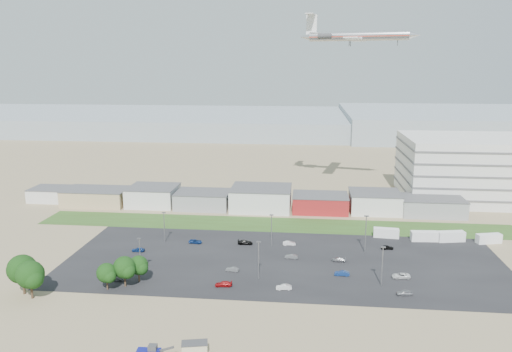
# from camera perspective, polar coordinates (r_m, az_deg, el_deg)

# --- Properties ---
(ground) EXTENTS (700.00, 700.00, 0.00)m
(ground) POSITION_cam_1_polar(r_m,az_deg,el_deg) (121.53, 0.22, -13.10)
(ground) COLOR #887656
(ground) RESTS_ON ground
(parking_lot) EXTENTS (120.00, 50.00, 0.01)m
(parking_lot) POSITION_cam_1_polar(r_m,az_deg,el_deg) (139.47, 3.14, -9.65)
(parking_lot) COLOR black
(parking_lot) RESTS_ON ground
(grass_strip) EXTENTS (160.00, 16.00, 0.02)m
(grass_strip) POSITION_cam_1_polar(r_m,az_deg,el_deg) (169.78, 2.00, -5.56)
(grass_strip) COLOR #2F491B
(grass_strip) RESTS_ON ground
(hills_backdrop) EXTENTS (700.00, 200.00, 9.00)m
(hills_backdrop) POSITION_cam_1_polar(r_m,az_deg,el_deg) (427.82, 9.91, 5.78)
(hills_backdrop) COLOR gray
(hills_backdrop) RESTS_ON ground
(building_row) EXTENTS (170.00, 20.00, 8.00)m
(building_row) POSITION_cam_1_polar(r_m,az_deg,el_deg) (188.61, -2.74, -2.47)
(building_row) COLOR silver
(building_row) RESTS_ON ground
(parking_garage) EXTENTS (80.00, 40.00, 25.00)m
(parking_garage) POSITION_cam_1_polar(r_m,az_deg,el_deg) (222.48, 26.69, 0.75)
(parking_garage) COLOR silver
(parking_garage) RESTS_ON ground
(portable_shed) EXTENTS (5.26, 3.46, 2.44)m
(portable_shed) POSITION_cam_1_polar(r_m,az_deg,el_deg) (98.37, -7.02, -18.99)
(portable_shed) COLOR #C4BC94
(portable_shed) RESTS_ON ground
(telehandler) EXTENTS (7.01, 2.59, 2.88)m
(telehandler) POSITION_cam_1_polar(r_m,az_deg,el_deg) (98.27, -12.16, -19.08)
(telehandler) COLOR navy
(telehandler) RESTS_ON ground
(box_trailer_a) EXTENTS (7.94, 3.16, 2.90)m
(box_trailer_a) POSITION_cam_1_polar(r_m,az_deg,el_deg) (162.17, 14.65, -6.30)
(box_trailer_a) COLOR silver
(box_trailer_a) RESTS_ON ground
(box_trailer_b) EXTENTS (8.15, 3.04, 3.00)m
(box_trailer_b) POSITION_cam_1_polar(r_m,az_deg,el_deg) (162.29, 18.67, -6.53)
(box_trailer_b) COLOR silver
(box_trailer_b) RESTS_ON ground
(box_trailer_c) EXTENTS (8.62, 4.16, 3.10)m
(box_trailer_c) POSITION_cam_1_polar(r_m,az_deg,el_deg) (164.71, 21.38, -6.44)
(box_trailer_c) COLOR silver
(box_trailer_c) RESTS_ON ground
(box_trailer_d) EXTENTS (7.88, 4.17, 2.83)m
(box_trailer_d) POSITION_cam_1_polar(r_m,az_deg,el_deg) (167.63, 25.06, -6.49)
(box_trailer_d) COLOR silver
(box_trailer_d) RESTS_ON ground
(tree_far_left) EXTENTS (7.25, 7.25, 10.88)m
(tree_far_left) POSITION_cam_1_polar(r_m,az_deg,el_deg) (130.32, -25.15, -9.92)
(tree_far_left) COLOR black
(tree_far_left) RESTS_ON ground
(tree_left) EXTENTS (6.83, 6.83, 10.25)m
(tree_left) POSITION_cam_1_polar(r_m,az_deg,el_deg) (127.35, -24.39, -10.52)
(tree_left) COLOR black
(tree_left) RESTS_ON ground
(tree_mid) EXTENTS (5.03, 5.03, 7.55)m
(tree_mid) POSITION_cam_1_polar(r_m,az_deg,el_deg) (126.20, -16.71, -10.78)
(tree_mid) COLOR black
(tree_mid) RESTS_ON ground
(tree_right) EXTENTS (5.77, 5.77, 8.66)m
(tree_right) POSITION_cam_1_polar(r_m,az_deg,el_deg) (126.57, -14.81, -10.32)
(tree_right) COLOR black
(tree_right) RESTS_ON ground
(tree_near) EXTENTS (5.10, 5.10, 7.65)m
(tree_near) POSITION_cam_1_polar(r_m,az_deg,el_deg) (128.58, -13.28, -10.11)
(tree_near) COLOR black
(tree_near) RESTS_ON ground
(lightpole_front_l) EXTENTS (1.14, 0.48, 9.71)m
(lightpole_front_l) POSITION_cam_1_polar(r_m,az_deg,el_deg) (132.59, -13.10, -8.92)
(lightpole_front_l) COLOR slate
(lightpole_front_l) RESTS_ON ground
(lightpole_front_m) EXTENTS (1.16, 0.48, 9.88)m
(lightpole_front_m) POSITION_cam_1_polar(r_m,az_deg,el_deg) (126.50, 0.30, -9.60)
(lightpole_front_m) COLOR slate
(lightpole_front_m) RESTS_ON ground
(lightpole_front_r) EXTENTS (1.17, 0.49, 9.98)m
(lightpole_front_r) POSITION_cam_1_polar(r_m,az_deg,el_deg) (126.56, 14.22, -9.96)
(lightpole_front_r) COLOR slate
(lightpole_front_r) RESTS_ON ground
(lightpole_back_l) EXTENTS (1.11, 0.46, 9.41)m
(lightpole_back_l) POSITION_cam_1_polar(r_m,az_deg,el_deg) (154.39, -10.44, -5.78)
(lightpole_back_l) COLOR slate
(lightpole_back_l) RESTS_ON ground
(lightpole_back_m) EXTENTS (1.15, 0.48, 9.74)m
(lightpole_back_m) POSITION_cam_1_polar(r_m,az_deg,el_deg) (148.60, 1.77, -6.23)
(lightpole_back_m) COLOR slate
(lightpole_back_m) RESTS_ON ground
(lightpole_back_r) EXTENTS (1.29, 0.54, 10.96)m
(lightpole_back_r) POSITION_cam_1_polar(r_m,az_deg,el_deg) (146.90, 12.42, -6.50)
(lightpole_back_r) COLOR slate
(lightpole_back_r) RESTS_ON ground
(airliner) EXTENTS (51.51, 40.02, 13.64)m
(airliner) POSITION_cam_1_polar(r_m,az_deg,el_deg) (202.84, 11.62, 15.40)
(airliner) COLOR silver
(parked_car_0) EXTENTS (4.73, 2.52, 1.26)m
(parked_car_0) POSITION_cam_1_polar(r_m,az_deg,el_deg) (133.55, 16.22, -10.89)
(parked_car_0) COLOR silver
(parked_car_0) RESTS_ON ground
(parked_car_1) EXTENTS (3.87, 1.44, 1.26)m
(parked_car_1) POSITION_cam_1_polar(r_m,az_deg,el_deg) (131.72, 9.79, -10.90)
(parked_car_1) COLOR navy
(parked_car_1) RESTS_ON ground
(parked_car_2) EXTENTS (3.85, 1.97, 1.26)m
(parked_car_2) POSITION_cam_1_polar(r_m,az_deg,el_deg) (124.55, 16.59, -12.67)
(parked_car_2) COLOR #A5A5AA
(parked_car_2) RESTS_ON ground
(parked_car_3) EXTENTS (4.36, 2.14, 1.22)m
(parked_car_3) POSITION_cam_1_polar(r_m,az_deg,el_deg) (124.32, -3.73, -12.21)
(parked_car_3) COLOR maroon
(parked_car_3) RESTS_ON ground
(parked_car_4) EXTENTS (3.55, 1.66, 1.13)m
(parked_car_4) POSITION_cam_1_polar(r_m,az_deg,el_deg) (132.54, -2.73, -10.60)
(parked_car_4) COLOR #595B5E
(parked_car_4) RESTS_ON ground
(parked_car_5) EXTENTS (3.71, 1.57, 1.25)m
(parked_car_5) POSITION_cam_1_polar(r_m,az_deg,el_deg) (149.52, -13.31, -8.18)
(parked_car_5) COLOR navy
(parked_car_5) RESTS_ON ground
(parked_car_6) EXTENTS (4.61, 2.09, 1.31)m
(parked_car_6) POSITION_cam_1_polar(r_m,az_deg,el_deg) (151.26, -1.25, -7.58)
(parked_car_6) COLOR black
(parked_car_6) RESTS_ON ground
(parked_car_7) EXTENTS (3.71, 1.61, 1.19)m
(parked_car_7) POSITION_cam_1_polar(r_m,az_deg,el_deg) (140.99, 4.07, -9.16)
(parked_car_7) COLOR #595B5E
(parked_car_7) RESTS_ON ground
(parked_car_8) EXTENTS (3.75, 1.90, 1.22)m
(parked_car_8) POSITION_cam_1_polar(r_m,az_deg,el_deg) (152.27, 14.77, -7.88)
(parked_car_8) COLOR black
(parked_car_8) RESTS_ON ground
(parked_car_9) EXTENTS (4.22, 2.29, 1.13)m
(parked_car_9) POSITION_cam_1_polar(r_m,az_deg,el_deg) (153.29, -6.94, -7.43)
(parked_car_9) COLOR navy
(parked_car_9) RESTS_ON ground
(parked_car_10) EXTENTS (4.31, 2.13, 1.21)m
(parked_car_10) POSITION_cam_1_polar(r_m,az_deg,el_deg) (131.83, -15.53, -11.18)
(parked_car_10) COLOR #595B5E
(parked_car_10) RESTS_ON ground
(parked_car_11) EXTENTS (3.90, 1.69, 1.25)m
(parked_car_11) POSITION_cam_1_polar(r_m,az_deg,el_deg) (150.82, 3.82, -7.68)
(parked_car_11) COLOR silver
(parked_car_11) RESTS_ON ground
(parked_car_12) EXTENTS (4.07, 1.92, 1.15)m
(parked_car_12) POSITION_cam_1_polar(r_m,az_deg,el_deg) (140.45, 9.42, -9.40)
(parked_car_12) COLOR #A5A5AA
(parked_car_12) RESTS_ON ground
(parked_car_13) EXTENTS (3.90, 1.79, 1.24)m
(parked_car_13) POSITION_cam_1_polar(r_m,az_deg,el_deg) (122.58, 3.19, -12.57)
(parked_car_13) COLOR silver
(parked_car_13) RESTS_ON ground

